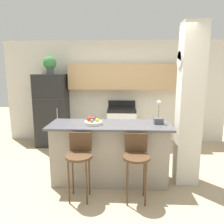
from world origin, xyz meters
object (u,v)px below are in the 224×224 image
stove_range (122,126)px  bar_stool_right (136,157)px  orchid_vase (158,118)px  potted_plant_on_fridge (50,64)px  bar_stool_left (79,156)px  fruit_bowl (93,122)px  refrigerator (52,110)px

stove_range → bar_stool_right: (0.22, -2.34, 0.18)m
orchid_vase → potted_plant_on_fridge: bearing=143.3°
stove_range → potted_plant_on_fridge: potted_plant_on_fridge is taller
stove_range → potted_plant_on_fridge: size_ratio=2.60×
bar_stool_left → potted_plant_on_fridge: (-1.12, 2.30, 1.34)m
stove_range → fruit_bowl: (-0.45, -1.86, 0.56)m
orchid_vase → bar_stool_left: bearing=-153.9°
stove_range → potted_plant_on_fridge: 2.28m
fruit_bowl → orchid_vase: bearing=5.5°
refrigerator → bar_stool_left: 2.57m
orchid_vase → bar_stool_right: bearing=-123.3°
stove_range → bar_stool_left: 2.42m
refrigerator → orchid_vase: bearing=-36.7°
stove_range → orchid_vase: bearing=-71.2°
bar_stool_left → fruit_bowl: size_ratio=3.38×
stove_range → fruit_bowl: size_ratio=3.79×
bar_stool_left → orchid_vase: orchid_vase is taller
refrigerator → bar_stool_right: (1.92, -2.30, -0.23)m
bar_stool_right → potted_plant_on_fridge: size_ratio=2.31×
bar_stool_right → fruit_bowl: 0.91m
potted_plant_on_fridge → fruit_bowl: size_ratio=1.46×
refrigerator → stove_range: (1.70, 0.04, -0.41)m
refrigerator → fruit_bowl: size_ratio=6.15×
orchid_vase → fruit_bowl: bearing=-174.5°
bar_stool_right → potted_plant_on_fridge: potted_plant_on_fridge is taller
fruit_bowl → bar_stool_right: bearing=-35.8°
refrigerator → potted_plant_on_fridge: (-0.00, 0.00, 1.11)m
bar_stool_right → potted_plant_on_fridge: 3.28m
refrigerator → potted_plant_on_fridge: 1.11m
stove_range → bar_stool_right: bearing=-84.7°
stove_range → refrigerator: bearing=-178.5°
stove_range → bar_stool_right: stove_range is taller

